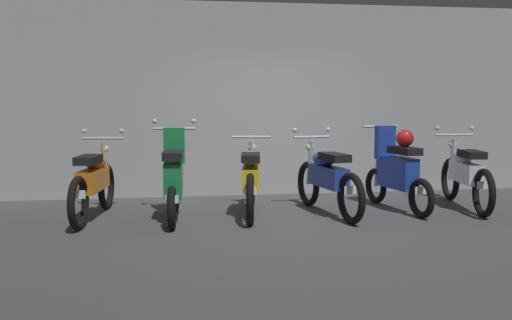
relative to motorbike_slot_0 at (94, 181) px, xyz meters
The scene contains 8 objects.
ground_plane 2.72m from the motorbike_slot_0, 15.74° to the right, with size 80.00×80.00×0.00m, color #424244.
back_wall 3.23m from the motorbike_slot_0, 32.52° to the left, with size 16.00×0.30×3.08m, color #9EA0A3.
motorbike_slot_0 is the anchor object (origin of this frame).
motorbike_slot_1 1.05m from the motorbike_slot_0, 11.35° to the right, with size 0.59×1.68×1.29m.
motorbike_slot_2 2.07m from the motorbike_slot_0, ahead, with size 0.56×1.94×1.03m.
motorbike_slot_3 3.10m from the motorbike_slot_0, ahead, with size 0.61×1.93×1.15m.
motorbike_slot_4 4.13m from the motorbike_slot_0, ahead, with size 0.56×1.67×1.18m.
motorbike_slot_5 5.17m from the motorbike_slot_0, ahead, with size 0.58×1.94×1.15m.
Camera 1 is at (-1.59, -6.84, 1.56)m, focal length 39.92 mm.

